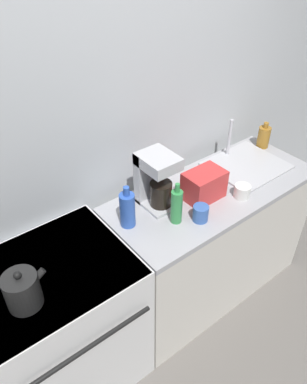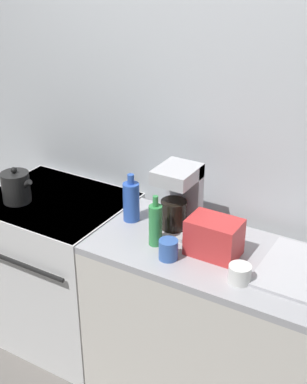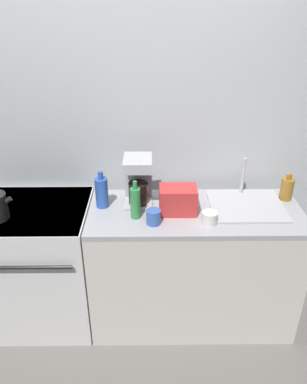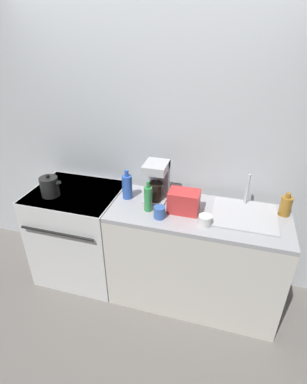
{
  "view_description": "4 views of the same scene",
  "coord_description": "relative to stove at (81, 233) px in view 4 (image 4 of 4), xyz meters",
  "views": [
    {
      "loc": [
        -0.96,
        -0.95,
        2.35
      ],
      "look_at": [
        0.07,
        0.38,
        1.07
      ],
      "focal_mm": 35.0,
      "sensor_mm": 36.0,
      "label": 1
    },
    {
      "loc": [
        1.23,
        -1.67,
        2.3
      ],
      "look_at": [
        0.05,
        0.31,
        1.16
      ],
      "focal_mm": 50.0,
      "sensor_mm": 36.0,
      "label": 2
    },
    {
      "loc": [
        0.21,
        -1.84,
        2.22
      ],
      "look_at": [
        0.23,
        0.34,
        1.05
      ],
      "focal_mm": 35.0,
      "sensor_mm": 36.0,
      "label": 3
    },
    {
      "loc": [
        0.72,
        -1.72,
        2.24
      ],
      "look_at": [
        0.12,
        0.34,
        1.04
      ],
      "focal_mm": 28.0,
      "sensor_mm": 36.0,
      "label": 4
    }
  ],
  "objects": [
    {
      "name": "ground_plane",
      "position": [
        0.61,
        -0.33,
        -0.48
      ],
      "size": [
        12.0,
        12.0,
        0.0
      ],
      "primitive_type": "plane",
      "color": "slate"
    },
    {
      "name": "wall_back",
      "position": [
        0.61,
        0.39,
        0.82
      ],
      "size": [
        8.0,
        0.05,
        2.6
      ],
      "color": "silver",
      "rests_on": "ground_plane"
    },
    {
      "name": "stove",
      "position": [
        0.0,
        0.0,
        0.0
      ],
      "size": [
        0.79,
        0.7,
        0.94
      ],
      "color": "silver",
      "rests_on": "ground_plane"
    },
    {
      "name": "counter_block",
      "position": [
        1.12,
        -0.03,
        -0.01
      ],
      "size": [
        1.43,
        0.61,
        0.94
      ],
      "color": "silver",
      "rests_on": "ground_plane"
    },
    {
      "name": "kettle",
      "position": [
        -0.17,
        -0.11,
        0.54
      ],
      "size": [
        0.2,
        0.16,
        0.21
      ],
      "color": "black",
      "rests_on": "stove"
    },
    {
      "name": "toaster",
      "position": [
        1.0,
        -0.04,
        0.55
      ],
      "size": [
        0.24,
        0.17,
        0.18
      ],
      "color": "red",
      "rests_on": "counter_block"
    },
    {
      "name": "coffee_maker",
      "position": [
        0.74,
        0.1,
        0.63
      ],
      "size": [
        0.19,
        0.23,
        0.34
      ],
      "color": "#B7B7BC",
      "rests_on": "counter_block"
    },
    {
      "name": "sink_tray",
      "position": [
        1.47,
        0.02,
        0.47
      ],
      "size": [
        0.49,
        0.44,
        0.28
      ],
      "color": "#B7B7BC",
      "rests_on": "counter_block"
    },
    {
      "name": "bottle_amber",
      "position": [
        1.77,
        0.12,
        0.54
      ],
      "size": [
        0.09,
        0.09,
        0.19
      ],
      "color": "#9E6B23",
      "rests_on": "counter_block"
    },
    {
      "name": "bottle_blue",
      "position": [
        0.49,
        0.03,
        0.56
      ],
      "size": [
        0.08,
        0.08,
        0.26
      ],
      "color": "#2D56B7",
      "rests_on": "counter_block"
    },
    {
      "name": "bottle_green",
      "position": [
        0.72,
        -0.11,
        0.56
      ],
      "size": [
        0.06,
        0.06,
        0.26
      ],
      "color": "#338C47",
      "rests_on": "counter_block"
    },
    {
      "name": "cup_white",
      "position": [
        1.19,
        -0.19,
        0.5
      ],
      "size": [
        0.1,
        0.1,
        0.08
      ],
      "color": "white",
      "rests_on": "counter_block"
    },
    {
      "name": "cup_blue",
      "position": [
        0.84,
        -0.19,
        0.5
      ],
      "size": [
        0.09,
        0.09,
        0.1
      ],
      "color": "#3860B2",
      "rests_on": "counter_block"
    }
  ]
}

